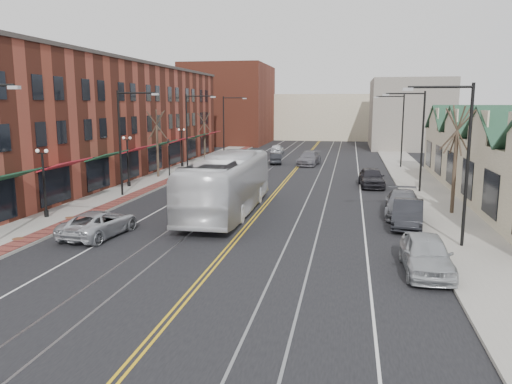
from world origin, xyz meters
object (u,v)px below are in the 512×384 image
at_px(parked_suv, 99,223).
at_px(transit_bus, 227,184).
at_px(parked_car_d, 371,177).
at_px(parked_car_a, 426,254).
at_px(parked_car_c, 403,204).
at_px(parked_car_b, 408,214).

bearing_deg(parked_suv, transit_bus, -122.30).
height_order(transit_bus, parked_car_d, transit_bus).
relative_size(parked_car_a, parked_car_d, 0.98).
xyz_separation_m(parked_car_a, parked_car_c, (0.12, 11.27, -0.03)).
bearing_deg(parked_car_d, parked_car_c, -86.05).
bearing_deg(parked_car_a, parked_car_b, 88.66).
relative_size(parked_suv, parked_car_d, 1.03).
xyz_separation_m(parked_suv, parked_car_d, (15.26, 19.49, 0.13)).
bearing_deg(parked_car_c, parked_car_d, 101.98).
xyz_separation_m(transit_bus, parked_car_a, (11.18, -9.90, -1.11)).
distance_m(parked_car_b, parked_car_d, 14.32).
bearing_deg(parked_car_d, parked_suv, -131.94).
bearing_deg(transit_bus, parked_car_a, 138.09).
bearing_deg(parked_suv, parked_car_d, -121.85).
height_order(transit_bus, parked_car_a, transit_bus).
xyz_separation_m(parked_car_a, parked_car_d, (-1.42, 22.48, 0.02)).
height_order(parked_car_c, parked_car_d, parked_car_d).
bearing_deg(parked_car_d, transit_bus, -131.69).
bearing_deg(parked_car_a, parked_car_d, 93.11).
distance_m(parked_suv, parked_car_b, 17.60).
xyz_separation_m(parked_car_b, parked_car_c, (0.00, 3.03, 0.01)).
height_order(parked_car_b, parked_car_d, parked_car_d).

